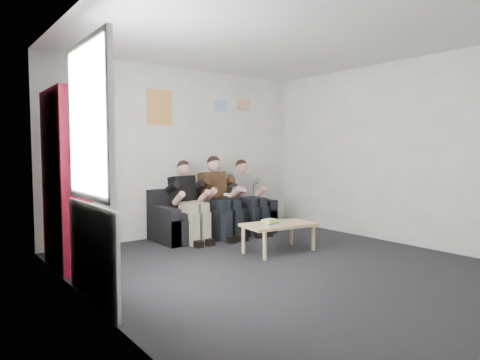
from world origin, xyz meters
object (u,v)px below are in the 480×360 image
object	(u,v)px
sofa	(213,218)
person_left	(189,202)
person_middle	(220,198)
person_right	(248,197)
coffee_table	(279,227)
bookshelf	(66,179)

from	to	relation	value
sofa	person_left	distance (m)	0.68
person_middle	person_right	size ratio (longest dim) A/B	1.05
sofa	person_right	size ratio (longest dim) A/B	1.63
sofa	coffee_table	distance (m)	1.50
bookshelf	person_middle	xyz separation A→B (m)	(2.42, 0.35, -0.41)
sofa	person_middle	size ratio (longest dim) A/B	1.55
person_right	sofa	bearing A→B (deg)	170.40
sofa	person_right	xyz separation A→B (m)	(0.56, -0.19, 0.33)
person_middle	bookshelf	bearing A→B (deg)	-166.96
bookshelf	person_right	xyz separation A→B (m)	(2.97, 0.35, -0.43)
coffee_table	person_middle	size ratio (longest dim) A/B	0.76
bookshelf	person_left	bearing A→B (deg)	11.82
coffee_table	person_right	xyz separation A→B (m)	(0.47, 1.30, 0.27)
bookshelf	coffee_table	xyz separation A→B (m)	(2.50, -0.95, -0.70)
coffee_table	person_left	bearing A→B (deg)	116.32
coffee_table	person_left	distance (m)	1.48
sofa	coffee_table	xyz separation A→B (m)	(0.09, -1.49, 0.07)
person_left	person_right	world-z (taller)	person_left
bookshelf	person_right	distance (m)	3.03
sofa	person_left	size ratio (longest dim) A/B	1.62
bookshelf	person_middle	world-z (taller)	bookshelf
sofa	person_middle	bearing A→B (deg)	-90.00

